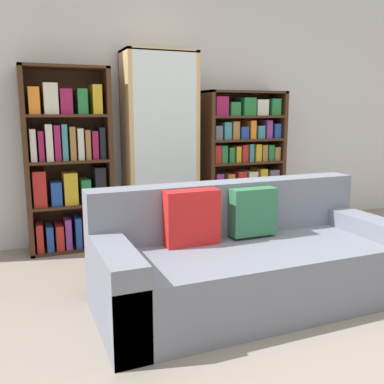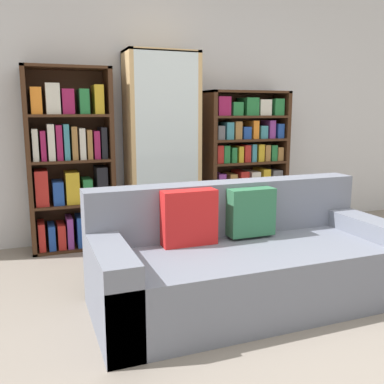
{
  "view_description": "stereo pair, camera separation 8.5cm",
  "coord_description": "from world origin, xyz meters",
  "px_view_note": "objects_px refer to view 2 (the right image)",
  "views": [
    {
      "loc": [
        -1.44,
        -1.62,
        1.26
      ],
      "look_at": [
        -0.17,
        1.5,
        0.62
      ],
      "focal_mm": 40.0,
      "sensor_mm": 36.0,
      "label": 1
    },
    {
      "loc": [
        -1.37,
        -1.65,
        1.26
      ],
      "look_at": [
        -0.17,
        1.5,
        0.62
      ],
      "focal_mm": 40.0,
      "sensor_mm": 36.0,
      "label": 2
    }
  ],
  "objects_px": {
    "couch": "(244,262)",
    "display_cabinet": "(162,148)",
    "bookshelf_right": "(245,162)",
    "wine_bottle": "(225,232)",
    "bookshelf_left": "(71,165)"
  },
  "relations": [
    {
      "from": "bookshelf_left",
      "to": "display_cabinet",
      "type": "height_order",
      "value": "display_cabinet"
    },
    {
      "from": "wine_bottle",
      "to": "bookshelf_left",
      "type": "bearing_deg",
      "value": 158.41
    },
    {
      "from": "couch",
      "to": "bookshelf_right",
      "type": "distance_m",
      "value": 1.85
    },
    {
      "from": "bookshelf_left",
      "to": "display_cabinet",
      "type": "relative_size",
      "value": 0.91
    },
    {
      "from": "bookshelf_right",
      "to": "wine_bottle",
      "type": "height_order",
      "value": "bookshelf_right"
    },
    {
      "from": "couch",
      "to": "bookshelf_right",
      "type": "height_order",
      "value": "bookshelf_right"
    },
    {
      "from": "couch",
      "to": "display_cabinet",
      "type": "xyz_separation_m",
      "value": [
        -0.08,
        1.57,
        0.63
      ]
    },
    {
      "from": "couch",
      "to": "bookshelf_right",
      "type": "xyz_separation_m",
      "value": [
        0.84,
        1.59,
        0.46
      ]
    },
    {
      "from": "couch",
      "to": "display_cabinet",
      "type": "distance_m",
      "value": 1.69
    },
    {
      "from": "couch",
      "to": "bookshelf_right",
      "type": "bearing_deg",
      "value": 62.21
    },
    {
      "from": "couch",
      "to": "wine_bottle",
      "type": "bearing_deg",
      "value": 71.15
    },
    {
      "from": "display_cabinet",
      "to": "wine_bottle",
      "type": "distance_m",
      "value": 1.01
    },
    {
      "from": "wine_bottle",
      "to": "bookshelf_right",
      "type": "bearing_deg",
      "value": 47.66
    },
    {
      "from": "wine_bottle",
      "to": "couch",
      "type": "bearing_deg",
      "value": -108.85
    },
    {
      "from": "bookshelf_right",
      "to": "wine_bottle",
      "type": "distance_m",
      "value": 0.91
    }
  ]
}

